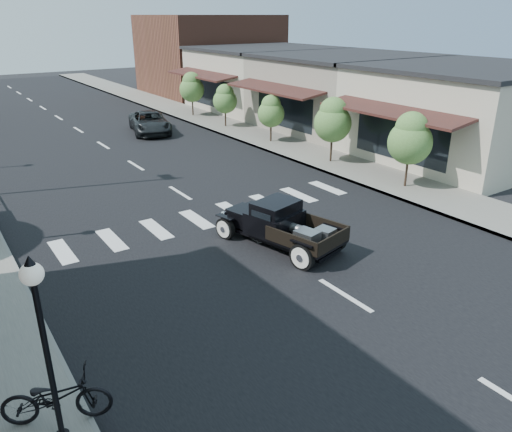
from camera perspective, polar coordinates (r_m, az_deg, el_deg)
ground at (r=15.77m, az=2.61°, el=-4.43°), size 120.00×120.00×0.00m
road at (r=28.49m, az=-15.80°, el=6.96°), size 14.00×80.00×0.02m
road_markings at (r=23.97m, az=-11.82°, el=4.52°), size 12.00×60.00×0.06m
sidewalk_right at (r=32.06m, az=-1.20°, el=9.52°), size 3.00×80.00×0.15m
storefront_near at (r=28.44m, az=22.93°, el=10.68°), size 10.00×9.00×4.50m
storefront_mid at (r=34.13m, az=10.14°, el=13.67°), size 10.00×9.00×4.50m
storefront_far at (r=41.02m, az=1.14°, el=15.36°), size 10.00×9.00×4.50m
far_building_right at (r=49.61m, az=-5.36°, el=17.88°), size 11.00×10.00×7.00m
lamp_post_a at (r=8.92m, az=-22.72°, el=-14.64°), size 0.36×0.36×3.60m
small_tree_a at (r=22.10m, az=17.07°, el=7.10°), size 1.85×1.85×3.08m
small_tree_b at (r=25.26m, az=8.70°, el=9.59°), size 1.85×1.85×3.08m
small_tree_c at (r=29.23m, az=1.72°, el=11.01°), size 1.54×1.54×2.57m
small_tree_d at (r=33.46m, az=-3.54°, el=12.43°), size 1.57×1.57×2.62m
small_tree_e at (r=37.48m, az=-7.32°, el=13.60°), size 1.78×1.78×2.96m
hotrod_pickup at (r=16.07m, az=2.81°, el=-0.92°), size 3.07×4.78×1.53m
second_car at (r=32.84m, az=-12.04°, el=10.40°), size 3.30×5.15×1.32m
motorcycle at (r=10.16m, az=-21.87°, el=-18.68°), size 2.05×1.42×1.02m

